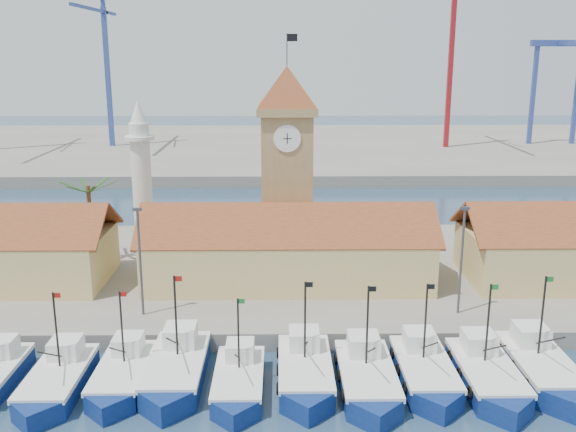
{
  "coord_description": "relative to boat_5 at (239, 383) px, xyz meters",
  "views": [
    {
      "loc": [
        -0.73,
        -37.29,
        22.38
      ],
      "look_at": [
        -0.0,
        18.0,
        8.29
      ],
      "focal_mm": 40.0,
      "sensor_mm": 36.0,
      "label": 1
    }
  ],
  "objects": [
    {
      "name": "ground",
      "position": [
        3.56,
        -1.91,
        -0.71
      ],
      "size": [
        400.0,
        400.0,
        0.0
      ],
      "primitive_type": "plane",
      "color": "#1D314F",
      "rests_on": "ground"
    },
    {
      "name": "quay",
      "position": [
        3.56,
        22.09,
        0.04
      ],
      "size": [
        140.0,
        32.0,
        1.5
      ],
      "primitive_type": "cube",
      "color": "gray",
      "rests_on": "ground"
    },
    {
      "name": "terminal",
      "position": [
        3.56,
        108.09,
        0.29
      ],
      "size": [
        240.0,
        80.0,
        2.0
      ],
      "primitive_type": "cube",
      "color": "gray",
      "rests_on": "ground"
    },
    {
      "name": "boat_2",
      "position": [
        -12.31,
        0.16,
        0.04
      ],
      "size": [
        3.53,
        9.66,
        7.31
      ],
      "color": "navy",
      "rests_on": "ground"
    },
    {
      "name": "boat_3",
      "position": [
        -8.08,
        0.93,
        0.02
      ],
      "size": [
        3.4,
        9.33,
        7.06
      ],
      "color": "navy",
      "rests_on": "ground"
    },
    {
      "name": "boat_4",
      "position": [
        -4.44,
        1.44,
        0.12
      ],
      "size": [
        3.86,
        10.58,
        8.01
      ],
      "color": "navy",
      "rests_on": "ground"
    },
    {
      "name": "boat_5",
      "position": [
        0.0,
        0.0,
        0.0
      ],
      "size": [
        3.32,
        9.09,
        6.87
      ],
      "color": "navy",
      "rests_on": "ground"
    },
    {
      "name": "boat_6",
      "position": [
        4.55,
        1.08,
        0.08
      ],
      "size": [
        3.69,
        10.11,
        7.65
      ],
      "color": "navy",
      "rests_on": "ground"
    },
    {
      "name": "boat_7",
      "position": [
        8.75,
        0.11,
        0.08
      ],
      "size": [
        3.71,
        10.16,
        7.69
      ],
      "color": "navy",
      "rests_on": "ground"
    },
    {
      "name": "boat_8",
      "position": [
        12.91,
        1.03,
        0.06
      ],
      "size": [
        3.61,
        9.88,
        7.48
      ],
      "color": "navy",
      "rests_on": "ground"
    },
    {
      "name": "boat_9",
      "position": [
        17.07,
        0.39,
        0.08
      ],
      "size": [
        3.7,
        10.15,
        7.68
      ],
      "color": "navy",
      "rests_on": "ground"
    },
    {
      "name": "boat_10",
      "position": [
        21.18,
        1.33,
        0.1
      ],
      "size": [
        3.8,
        10.42,
        7.88
      ],
      "color": "navy",
      "rests_on": "ground"
    },
    {
      "name": "hall_center",
      "position": [
        3.56,
        18.09,
        3.28
      ],
      "size": [
        27.04,
        10.13,
        7.61
      ],
      "color": "tan",
      "rests_on": "quay"
    },
    {
      "name": "clock_tower",
      "position": [
        3.56,
        24.08,
        11.25
      ],
      "size": [
        5.8,
        5.8,
        22.7
      ],
      "color": "tan",
      "rests_on": "quay"
    },
    {
      "name": "minaret",
      "position": [
        -11.44,
        26.09,
        9.02
      ],
      "size": [
        3.0,
        3.0,
        16.3
      ],
      "color": "silver",
      "rests_on": "quay"
    },
    {
      "name": "palm_tree",
      "position": [
        -16.44,
        24.09,
        5.53
      ],
      "size": [
        5.6,
        5.03,
        8.39
      ],
      "color": "brown",
      "rests_on": "quay"
    },
    {
      "name": "lamp_posts",
      "position": [
        4.06,
        10.09,
        5.77
      ],
      "size": [
        80.7,
        0.25,
        9.03
      ],
      "color": "#3F3F44",
      "rests_on": "quay"
    },
    {
      "name": "crane_blue_near",
      "position": [
        -35.11,
        104.55,
        21.81
      ],
      "size": [
        1.0,
        32.54,
        37.02
      ],
      "color": "#304593",
      "rests_on": "terminal"
    },
    {
      "name": "crane_red_right",
      "position": [
        40.0,
        101.76,
        25.5
      ],
      "size": [
        1.0,
        32.38,
        43.68
      ],
      "color": "maroon",
      "rests_on": "terminal"
    },
    {
      "name": "gantry",
      "position": [
        65.56,
        104.74,
        19.33
      ],
      "size": [
        13.0,
        22.0,
        23.2
      ],
      "color": "#304593",
      "rests_on": "terminal"
    }
  ]
}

